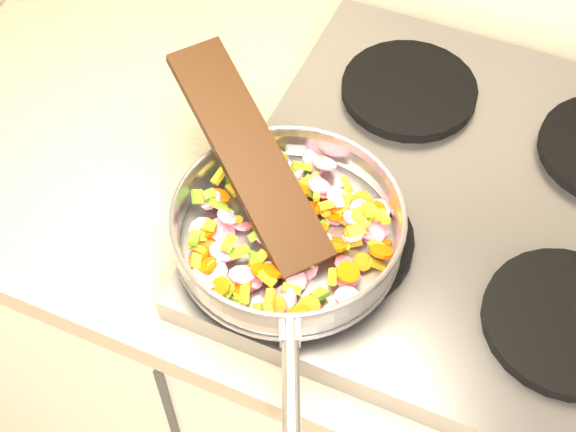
% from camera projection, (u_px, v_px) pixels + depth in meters
% --- Properties ---
extents(cooktop, '(0.60, 0.60, 0.04)m').
position_uv_depth(cooktop, '(475.00, 206.00, 1.03)').
color(cooktop, '#939399').
rests_on(cooktop, counter_top).
extents(grate_fl, '(0.19, 0.19, 0.02)m').
position_uv_depth(grate_fl, '(335.00, 240.00, 0.97)').
color(grate_fl, black).
rests_on(grate_fl, cooktop).
extents(grate_fr, '(0.19, 0.19, 0.02)m').
position_uv_depth(grate_fr, '(567.00, 322.00, 0.90)').
color(grate_fr, black).
rests_on(grate_fr, cooktop).
extents(grate_bl, '(0.19, 0.19, 0.02)m').
position_uv_depth(grate_bl, '(409.00, 89.00, 1.12)').
color(grate_bl, black).
rests_on(grate_bl, cooktop).
extents(saute_pan, '(0.31, 0.46, 0.06)m').
position_uv_depth(saute_pan, '(288.00, 227.00, 0.93)').
color(saute_pan, '#9E9EA5').
rests_on(saute_pan, grate_fl).
extents(vegetable_heap, '(0.26, 0.26, 0.05)m').
position_uv_depth(vegetable_heap, '(289.00, 232.00, 0.94)').
color(vegetable_heap, '#EA5503').
rests_on(vegetable_heap, saute_pan).
extents(wooden_spatula, '(0.28, 0.24, 0.11)m').
position_uv_depth(wooden_spatula, '(249.00, 154.00, 0.94)').
color(wooden_spatula, black).
rests_on(wooden_spatula, saute_pan).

